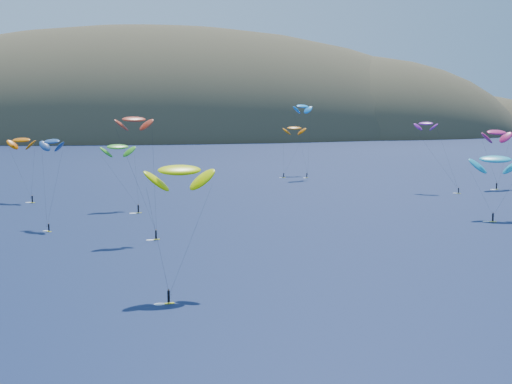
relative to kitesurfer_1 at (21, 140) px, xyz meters
name	(u,v)px	position (x,y,z in m)	size (l,w,h in m)	color
island	(183,147)	(90.29, 415.21, -27.40)	(730.00, 300.00, 210.00)	#3D3526
kitesurfer_1	(21,140)	(0.00, 0.00, 0.00)	(9.46, 11.25, 19.11)	#FFF71C
kitesurfer_2	(179,170)	(32.70, -105.18, 0.56)	(10.14, 10.94, 19.94)	#FFF71C
kitesurfer_3	(118,147)	(25.74, -21.50, -0.94)	(9.93, 13.26, 18.18)	#FFF71C
kitesurfer_4	(302,106)	(92.80, 43.22, 9.11)	(9.53, 7.95, 28.24)	#FFF71C
kitesurfer_5	(495,159)	(111.79, -55.46, -2.90)	(12.33, 11.32, 16.90)	#FFF71C
kitesurfer_6	(426,124)	(119.14, -2.79, 3.94)	(11.04, 13.50, 22.61)	#FFF71C
kitesurfer_8	(496,132)	(144.70, -0.14, 0.97)	(12.02, 9.44, 20.78)	#FFF71C
kitesurfer_9	(134,120)	(28.26, -62.38, 6.83)	(8.44, 7.65, 25.66)	#FFF71C
kitesurfer_10	(52,142)	(11.13, -44.15, 1.75)	(7.28, 13.51, 20.47)	#FFF71C
kitesurfer_11	(294,128)	(92.85, 54.52, 0.91)	(11.89, 13.35, 19.97)	#FFF71C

